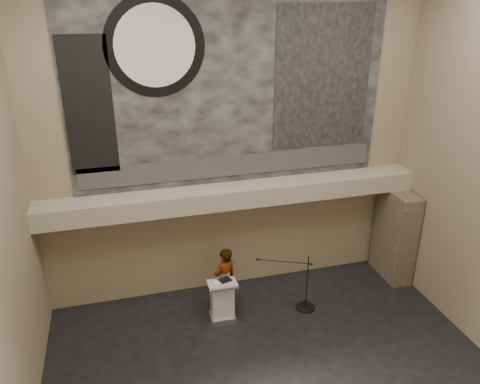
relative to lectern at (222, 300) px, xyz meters
name	(u,v)px	position (x,y,z in m)	size (l,w,h in m)	color
floor	(279,383)	(0.67, -2.49, -0.55)	(10.00, 10.00, 0.00)	black
wall_back	(232,143)	(0.67, 1.51, 3.70)	(10.00, 0.02, 8.50)	#887256
wall_front	(418,361)	(0.67, -6.49, 3.70)	(10.00, 0.02, 8.50)	#887256
soffit	(236,195)	(0.67, 1.11, 2.40)	(10.00, 0.80, 0.50)	gray
sprinkler_left	(176,212)	(-0.93, 1.06, 2.12)	(0.04, 0.04, 0.06)	#B2893D
sprinkler_right	(304,198)	(2.57, 1.06, 2.12)	(0.04, 0.04, 0.06)	#B2893D
banner	(232,86)	(0.67, 1.48, 5.15)	(8.00, 0.05, 5.00)	black
banner_text_strip	(233,166)	(0.67, 1.44, 3.10)	(7.76, 0.02, 0.55)	#2F2F2F
banner_clock_rim	(155,46)	(-1.13, 1.44, 6.15)	(2.30, 2.30, 0.02)	black
banner_clock_face	(155,46)	(-1.13, 1.42, 6.15)	(1.84, 1.84, 0.02)	silver
banner_building_print	(323,78)	(3.07, 1.44, 5.25)	(2.60, 0.02, 3.60)	black
banner_brick_print	(89,107)	(-2.73, 1.44, 4.85)	(1.10, 0.02, 3.20)	black
stone_pier	(395,234)	(5.32, 0.66, 0.80)	(0.60, 1.40, 2.70)	#46382B
lectern	(222,300)	(0.00, 0.00, 0.00)	(0.74, 0.54, 1.14)	silver
binder	(225,280)	(0.09, 0.03, 0.56)	(0.30, 0.24, 0.04)	black
papers	(219,284)	(-0.09, -0.07, 0.55)	(0.20, 0.27, 0.01)	white
speaker_person	(225,280)	(0.15, 0.31, 0.38)	(0.68, 0.44, 1.86)	silver
mic_stand	(304,300)	(2.20, -0.17, -0.31)	(1.51, 0.83, 1.60)	black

